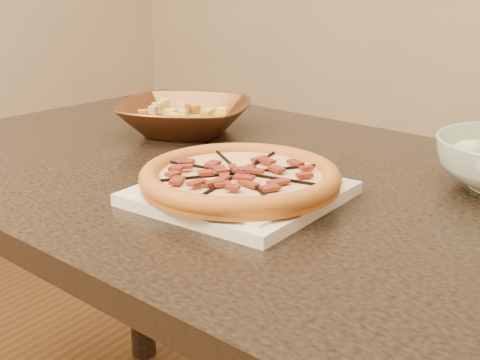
{
  "coord_description": "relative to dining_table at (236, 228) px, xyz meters",
  "views": [
    {
      "loc": [
        0.68,
        -0.96,
        1.09
      ],
      "look_at": [
        0.15,
        -0.19,
        0.78
      ],
      "focal_mm": 50.0,
      "sensor_mm": 36.0,
      "label": 1
    }
  ],
  "objects": [
    {
      "name": "bronze_bowl",
      "position": [
        -0.23,
        0.14,
        0.14
      ],
      "size": [
        0.35,
        0.35,
        0.06
      ],
      "primitive_type": "imported",
      "rotation": [
        0.0,
        0.0,
        0.42
      ],
      "color": "brown",
      "rests_on": "dining_table"
    },
    {
      "name": "dining_table",
      "position": [
        0.0,
        0.0,
        0.0
      ],
      "size": [
        1.38,
        0.98,
        0.75
      ],
      "color": "#2F2318",
      "rests_on": "floor"
    },
    {
      "name": "pizza",
      "position": [
        0.1,
        -0.13,
        0.15
      ],
      "size": [
        0.3,
        0.3,
        0.03
      ],
      "color": "orange",
      "rests_on": "plate"
    },
    {
      "name": "plate",
      "position": [
        0.1,
        -0.13,
        0.12
      ],
      "size": [
        0.27,
        0.27,
        0.02
      ],
      "color": "silver",
      "rests_on": "dining_table"
    },
    {
      "name": "mixed_dish",
      "position": [
        -0.23,
        0.14,
        0.19
      ],
      "size": [
        0.12,
        0.13,
        0.03
      ],
      "color": "tan",
      "rests_on": "bronze_bowl"
    }
  ]
}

